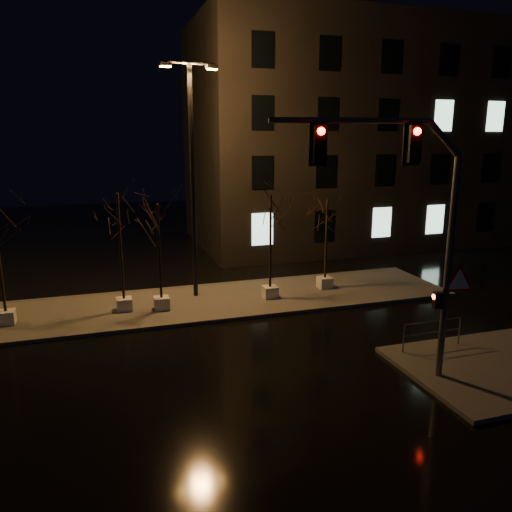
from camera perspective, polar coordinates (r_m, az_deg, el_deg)
name	(u,v)px	position (r m, az deg, el deg)	size (l,w,h in m)	color
ground	(260,354)	(17.95, 0.51, -11.15)	(90.00, 90.00, 0.00)	black
median	(221,301)	(23.31, -4.06, -5.11)	(22.00, 5.00, 0.15)	#4D4B44
sidewalk_corner	(508,366)	(18.88, 26.82, -11.15)	(7.00, 5.00, 0.15)	#4D4B44
building	(366,137)	(38.56, 12.48, 13.14)	(25.00, 12.00, 15.00)	black
tree_1	(119,220)	(21.56, -15.40, 3.98)	(1.80, 1.80, 5.22)	silver
tree_2	(158,228)	(21.39, -11.12, 3.16)	(1.80, 1.80, 4.74)	silver
tree_3	(271,218)	(22.57, 1.68, 4.36)	(1.80, 1.80, 4.96)	silver
tree_4	(327,220)	(24.40, 8.10, 4.13)	(1.80, 1.80, 4.53)	silver
traffic_signal_mast	(412,214)	(15.11, 17.41, 4.56)	(6.34, 1.18, 7.83)	slate
streetlight_main	(192,167)	(22.86, -7.31, 10.10)	(2.62, 0.63, 10.46)	black
guard_rail_a	(432,330)	(18.89, 19.52, -7.99)	(2.38, 0.07, 1.03)	slate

